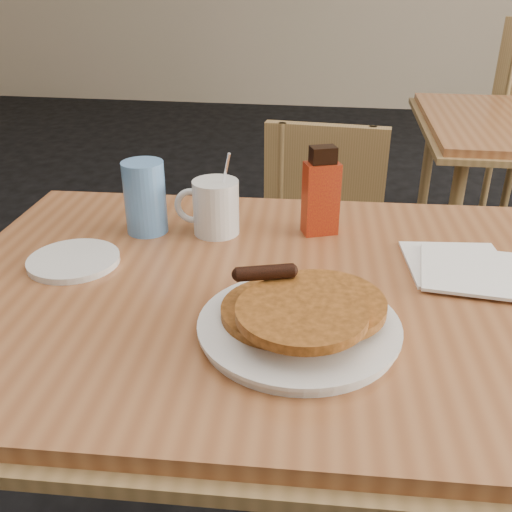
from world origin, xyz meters
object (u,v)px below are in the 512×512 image
Objects in this scene: coffee_mug at (214,206)px; syrup_bottle at (321,194)px; pancake_plate at (300,318)px; chair_main_far at (320,240)px; main_table at (293,305)px; blue_tumbler at (145,197)px.

syrup_bottle reaches higher than coffee_mug.
chair_main_far is at bearing 90.41° from pancake_plate.
pancake_plate is 0.37m from syrup_bottle.
chair_main_far is 0.68m from coffee_mug.
pancake_plate is (0.02, -0.14, 0.07)m from main_table.
chair_main_far is at bearing 51.01° from coffee_mug.
pancake_plate is 1.67× the size of syrup_bottle.
blue_tumbler is at bearing -115.09° from chair_main_far.
main_table is at bearing -118.82° from syrup_bottle.
main_table is at bearing 98.86° from pancake_plate.
pancake_plate reaches higher than main_table.
syrup_bottle is at bearing -83.74° from chair_main_far.
main_table is 8.86× the size of blue_tumbler.
main_table is 7.24× the size of syrup_bottle.
pancake_plate is 2.04× the size of blue_tumbler.
chair_main_far is 0.94m from pancake_plate.
blue_tumbler is (-0.34, -0.05, -0.01)m from syrup_bottle.
chair_main_far is 4.61× the size of syrup_bottle.
blue_tumbler reaches higher than chair_main_far.
blue_tumbler is (-0.34, 0.32, 0.05)m from pancake_plate.
syrup_bottle is 1.22× the size of blue_tumbler.
pancake_plate is at bearing -112.38° from syrup_bottle.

